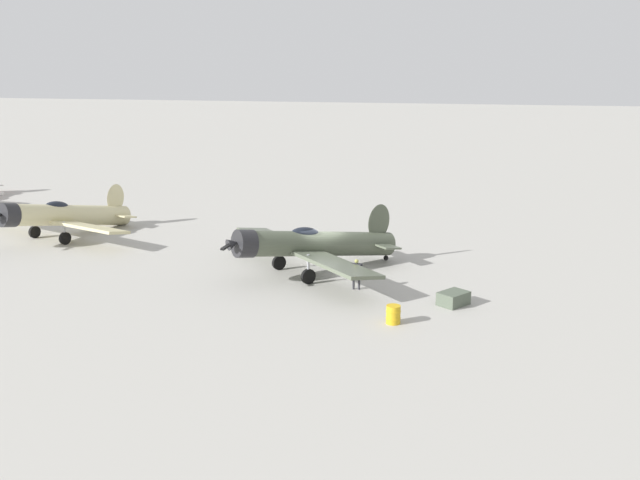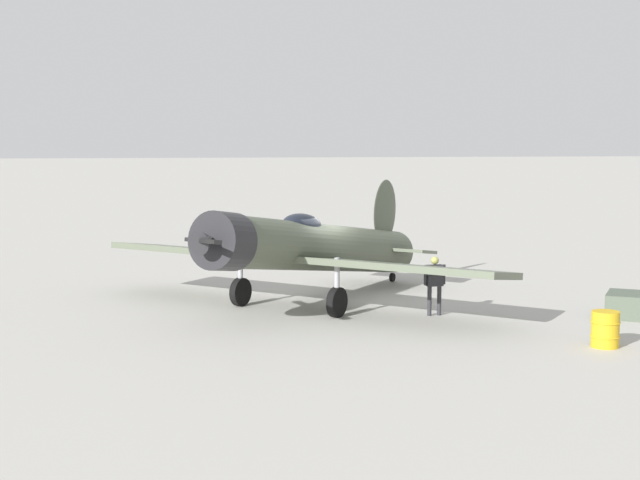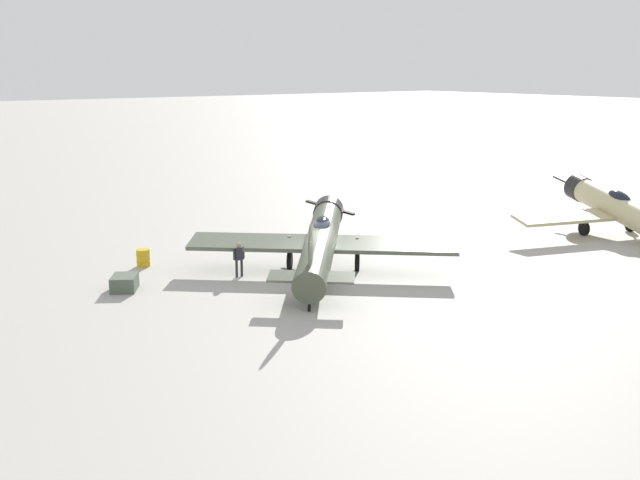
{
  "view_description": "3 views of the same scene",
  "coord_description": "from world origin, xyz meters",
  "views": [
    {
      "loc": [
        10.46,
        -35.47,
        10.8
      ],
      "look_at": [
        -0.0,
        0.0,
        1.8
      ],
      "focal_mm": 39.31,
      "sensor_mm": 36.0,
      "label": 1
    },
    {
      "loc": [
        -4.53,
        -26.06,
        4.7
      ],
      "look_at": [
        -0.0,
        0.0,
        1.8
      ],
      "focal_mm": 52.29,
      "sensor_mm": 36.0,
      "label": 2
    },
    {
      "loc": [
        19.29,
        26.29,
        9.19
      ],
      "look_at": [
        -0.0,
        0.0,
        1.8
      ],
      "focal_mm": 42.89,
      "sensor_mm": 36.0,
      "label": 3
    }
  ],
  "objects": [
    {
      "name": "ground_plane",
      "position": [
        0.0,
        0.0,
        0.0
      ],
      "size": [
        400.0,
        400.0,
        0.0
      ],
      "primitive_type": "plane",
      "color": "#A8A59E"
    },
    {
      "name": "airplane_foreground",
      "position": [
        -0.35,
        -0.39,
        1.62
      ],
      "size": [
        10.44,
        10.0,
        3.47
      ],
      "rotation": [
        0.0,
        0.0,
        3.99
      ],
      "color": "#4C5442",
      "rests_on": "ground_plane"
    },
    {
      "name": "airplane_mid_apron",
      "position": [
        -18.47,
        2.96,
        1.49
      ],
      "size": [
        12.34,
        11.17,
        3.15
      ],
      "rotation": [
        0.0,
        0.0,
        4.41
      ],
      "color": "beige",
      "rests_on": "ground_plane"
    },
    {
      "name": "ground_crew_mechanic",
      "position": [
        2.65,
        -2.51,
        0.96
      ],
      "size": [
        0.61,
        0.26,
        1.58
      ],
      "rotation": [
        0.0,
        0.0,
        4.83
      ],
      "color": "#2D2D33",
      "rests_on": "ground_plane"
    },
    {
      "name": "equipment_crate",
      "position": [
        7.62,
        -3.57,
        0.32
      ],
      "size": [
        1.59,
        1.7,
        0.64
      ],
      "rotation": [
        0.0,
        0.0,
        1.01
      ],
      "color": "#4C5647",
      "rests_on": "ground_plane"
    },
    {
      "name": "fuel_drum",
      "position": [
        5.35,
        -6.82,
        0.41
      ],
      "size": [
        0.66,
        0.66,
        0.82
      ],
      "color": "gold",
      "rests_on": "ground_plane"
    }
  ]
}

